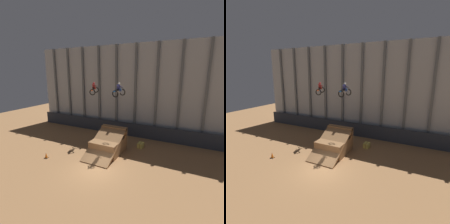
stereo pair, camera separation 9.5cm
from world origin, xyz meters
The scene contains 9 objects.
ground_plane centered at (0.00, 0.00, 0.00)m, with size 60.00×60.00×0.00m, color #996B42.
arena_back_wall centered at (0.00, 10.22, 6.07)m, with size 32.00×0.40×12.13m.
lower_barrier centered at (0.00, 9.46, 0.91)m, with size 31.36×0.20×1.82m.
dirt_ramp centered at (-0.72, 3.87, 0.90)m, with size 3.04×4.88×2.66m.
rider_bike_left_air centered at (-3.83, 6.00, 6.54)m, with size 1.10×1.85×1.53m.
rider_bike_right_air centered at (0.06, 4.64, 6.65)m, with size 0.94×1.80×1.46m.
traffic_cone_near_ramp centered at (-2.77, 4.76, 0.28)m, with size 0.36×0.36×0.58m.
traffic_cone_arena_edge centered at (-5.72, -0.34, 0.28)m, with size 0.36×0.36×0.58m.
hay_bale_trackside centered at (2.08, 6.48, 0.28)m, with size 0.61×0.91×0.57m.
Camera 1 is at (7.55, -11.90, 8.55)m, focal length 28.00 mm.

